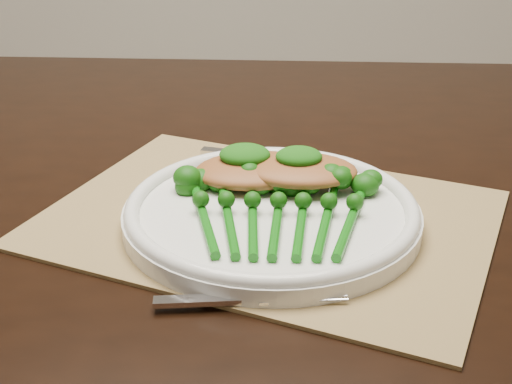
{
  "coord_description": "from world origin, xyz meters",
  "views": [
    {
      "loc": [
        0.12,
        -0.97,
        1.1
      ],
      "look_at": [
        0.13,
        -0.3,
        0.78
      ],
      "focal_mm": 50.0,
      "sensor_mm": 36.0,
      "label": 1
    }
  ],
  "objects_px": {
    "placemat": "(268,218)",
    "dinner_plate": "(272,212)",
    "dining_table": "(205,381)",
    "broccolini_bundle": "(277,219)",
    "chicken_fillet_left": "(255,170)"
  },
  "relations": [
    {
      "from": "dinner_plate",
      "to": "chicken_fillet_left",
      "type": "distance_m",
      "value": 0.07
    },
    {
      "from": "placemat",
      "to": "dinner_plate",
      "type": "relative_size",
      "value": 1.49
    },
    {
      "from": "placemat",
      "to": "dining_table",
      "type": "bearing_deg",
      "value": 139.41
    },
    {
      "from": "placemat",
      "to": "broccolini_bundle",
      "type": "relative_size",
      "value": 2.35
    },
    {
      "from": "dining_table",
      "to": "dinner_plate",
      "type": "relative_size",
      "value": 5.49
    },
    {
      "from": "dinner_plate",
      "to": "broccolini_bundle",
      "type": "bearing_deg",
      "value": -83.01
    },
    {
      "from": "placemat",
      "to": "dinner_plate",
      "type": "xyz_separation_m",
      "value": [
        0.0,
        -0.02,
        0.02
      ]
    },
    {
      "from": "placemat",
      "to": "chicken_fillet_left",
      "type": "relative_size",
      "value": 3.39
    },
    {
      "from": "dinner_plate",
      "to": "broccolini_bundle",
      "type": "xyz_separation_m",
      "value": [
        0.0,
        -0.03,
        0.01
      ]
    },
    {
      "from": "dining_table",
      "to": "broccolini_bundle",
      "type": "relative_size",
      "value": 8.67
    },
    {
      "from": "dining_table",
      "to": "chicken_fillet_left",
      "type": "bearing_deg",
      "value": -57.74
    },
    {
      "from": "chicken_fillet_left",
      "to": "broccolini_bundle",
      "type": "distance_m",
      "value": 0.1
    },
    {
      "from": "dinner_plate",
      "to": "broccolini_bundle",
      "type": "distance_m",
      "value": 0.04
    },
    {
      "from": "dining_table",
      "to": "broccolini_bundle",
      "type": "bearing_deg",
      "value": -64.43
    },
    {
      "from": "chicken_fillet_left",
      "to": "broccolini_bundle",
      "type": "height_order",
      "value": "chicken_fillet_left"
    }
  ]
}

